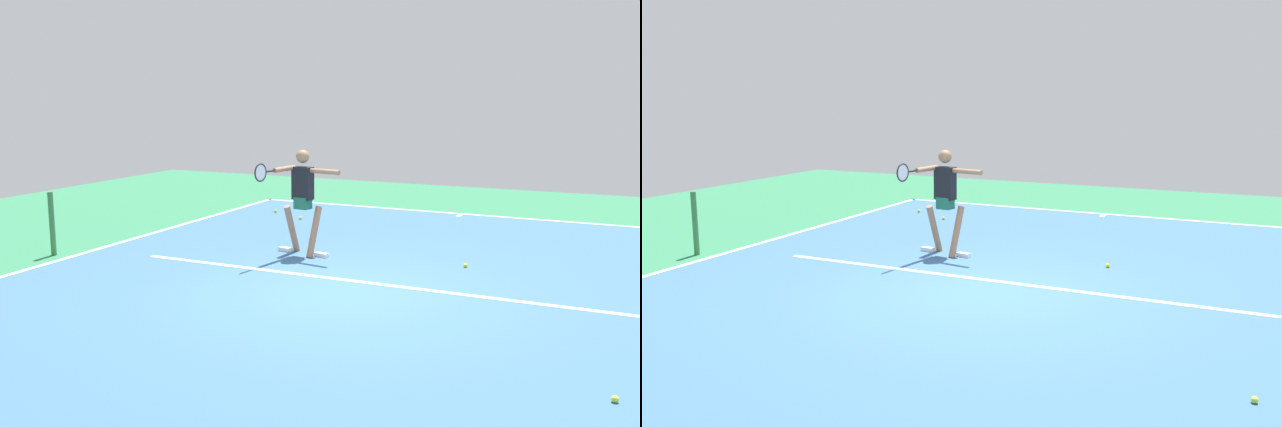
# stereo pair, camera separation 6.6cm
# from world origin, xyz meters

# --- Properties ---
(ground_plane) EXTENTS (22.31, 22.31, 0.00)m
(ground_plane) POSITION_xyz_m (0.00, 0.00, 0.00)
(ground_plane) COLOR #2D754C
(court_surface) EXTENTS (9.88, 13.65, 0.00)m
(court_surface) POSITION_xyz_m (0.00, 0.00, 0.00)
(court_surface) COLOR #38608E
(court_surface) RESTS_ON ground_plane
(court_line_baseline_near) EXTENTS (9.88, 0.10, 0.01)m
(court_line_baseline_near) POSITION_xyz_m (0.00, -6.78, 0.00)
(court_line_baseline_near) COLOR white
(court_line_baseline_near) RESTS_ON ground_plane
(court_line_sideline_right) EXTENTS (0.10, 13.65, 0.01)m
(court_line_sideline_right) POSITION_xyz_m (4.89, 0.00, 0.00)
(court_line_sideline_right) COLOR white
(court_line_sideline_right) RESTS_ON ground_plane
(court_line_service) EXTENTS (7.41, 0.10, 0.01)m
(court_line_service) POSITION_xyz_m (0.00, -0.64, 0.00)
(court_line_service) COLOR white
(court_line_service) RESTS_ON ground_plane
(court_line_centre_mark) EXTENTS (0.10, 0.30, 0.01)m
(court_line_centre_mark) POSITION_xyz_m (0.00, -6.58, 0.00)
(court_line_centre_mark) COLOR white
(court_line_centre_mark) RESTS_ON ground_plane
(net_post) EXTENTS (0.09, 0.09, 1.07)m
(net_post) POSITION_xyz_m (5.24, 0.00, 0.54)
(net_post) COLOR #38753D
(net_post) RESTS_ON ground_plane
(tennis_player) EXTENTS (1.20, 1.24, 1.78)m
(tennis_player) POSITION_xyz_m (1.49, -1.79, 1.01)
(tennis_player) COLOR #9E7051
(tennis_player) RESTS_ON ground_plane
(tennis_ball_far_corner) EXTENTS (0.07, 0.07, 0.07)m
(tennis_ball_far_corner) POSITION_xyz_m (2.95, -4.63, 0.03)
(tennis_ball_far_corner) COLOR #C6E53D
(tennis_ball_far_corner) RESTS_ON ground_plane
(tennis_ball_near_service_line) EXTENTS (0.07, 0.07, 0.07)m
(tennis_ball_near_service_line) POSITION_xyz_m (-1.20, -2.10, 0.03)
(tennis_ball_near_service_line) COLOR yellow
(tennis_ball_near_service_line) RESTS_ON ground_plane
(tennis_ball_centre_court) EXTENTS (0.07, 0.07, 0.07)m
(tennis_ball_centre_court) POSITION_xyz_m (-3.55, 2.07, 0.03)
(tennis_ball_centre_court) COLOR #C6E53D
(tennis_ball_centre_court) RESTS_ON ground_plane
(tennis_ball_by_sideline) EXTENTS (0.07, 0.07, 0.07)m
(tennis_ball_by_sideline) POSITION_xyz_m (3.85, -5.19, 0.03)
(tennis_ball_by_sideline) COLOR yellow
(tennis_ball_by_sideline) RESTS_ON ground_plane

